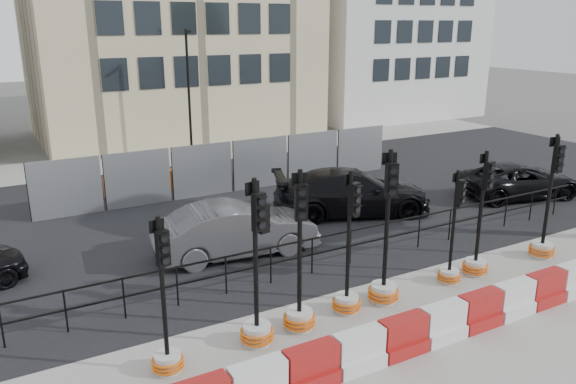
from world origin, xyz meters
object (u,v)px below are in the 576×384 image
traffic_signal_a (167,342)px  traffic_signal_d (348,280)px  traffic_signal_h (544,233)px  car_c (352,192)px

traffic_signal_a → traffic_signal_d: size_ratio=0.93×
traffic_signal_a → traffic_signal_d: bearing=-8.4°
traffic_signal_a → traffic_signal_h: traffic_signal_h is taller
traffic_signal_a → traffic_signal_h: (10.73, 0.17, 0.08)m
car_c → traffic_signal_a: bearing=146.1°
traffic_signal_d → car_c: traffic_signal_d is taller
traffic_signal_h → car_c: 6.14m
traffic_signal_a → traffic_signal_d: traffic_signal_d is taller
traffic_signal_a → traffic_signal_h: bearing=-10.9°
traffic_signal_h → car_c: size_ratio=0.60×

